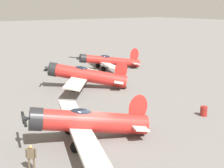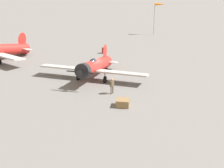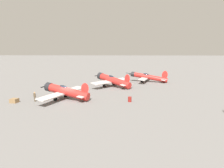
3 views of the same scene
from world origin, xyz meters
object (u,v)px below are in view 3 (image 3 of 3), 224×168
at_px(airplane_far_line, 148,77).
at_px(ground_crew_mechanic, 35,96).
at_px(fuel_drum, 130,99).
at_px(equipment_crate, 14,101).
at_px(airplane_foreground, 65,91).
at_px(airplane_mid_apron, 113,80).

height_order(airplane_far_line, ground_crew_mechanic, airplane_far_line).
distance_m(ground_crew_mechanic, fuel_drum, 16.72).
bearing_deg(fuel_drum, equipment_crate, -176.69).
height_order(ground_crew_mechanic, equipment_crate, ground_crew_mechanic).
bearing_deg(ground_crew_mechanic, airplane_far_line, 177.73).
xyz_separation_m(airplane_foreground, ground_crew_mechanic, (-5.02, -1.83, -0.48)).
bearing_deg(airplane_foreground, ground_crew_mechanic, 40.60).
distance_m(airplane_mid_apron, equipment_crate, 23.32).
bearing_deg(airplane_far_line, airplane_foreground, 68.62).
distance_m(airplane_foreground, fuel_drum, 11.84).
distance_m(airplane_mid_apron, ground_crew_mechanic, 20.41).
relative_size(airplane_foreground, equipment_crate, 8.84).
xyz_separation_m(airplane_foreground, airplane_far_line, (17.64, 21.86, -0.16)).
relative_size(airplane_mid_apron, fuel_drum, 11.21).
relative_size(airplane_far_line, fuel_drum, 12.45).
height_order(airplane_foreground, airplane_far_line, airplane_foreground).
bearing_deg(fuel_drum, ground_crew_mechanic, -178.98).
bearing_deg(ground_crew_mechanic, airplane_mid_apron, -179.26).
distance_m(airplane_foreground, airplane_mid_apron, 15.96).
bearing_deg(ground_crew_mechanic, equipment_crate, -33.92).
distance_m(airplane_far_line, ground_crew_mechanic, 32.78).
relative_size(ground_crew_mechanic, fuel_drum, 1.92).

